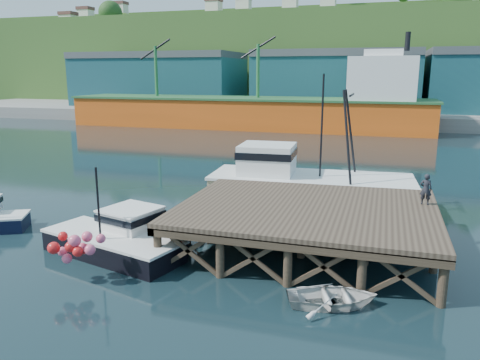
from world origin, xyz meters
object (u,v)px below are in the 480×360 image
at_px(boat_black, 117,238).
at_px(dinghy, 333,297).
at_px(trawler, 306,182).
at_px(dockworker, 426,189).

relative_size(boat_black, dinghy, 2.24).
xyz_separation_m(trawler, dinghy, (3.05, -12.30, -1.36)).
relative_size(trawler, dockworker, 8.35).
relative_size(trawler, dinghy, 3.80).
relative_size(dinghy, dockworker, 2.20).
bearing_deg(dinghy, boat_black, 59.64).
bearing_deg(dockworker, trawler, -29.50).
bearing_deg(boat_black, trawler, 69.60).
bearing_deg(trawler, dinghy, -79.48).
relative_size(boat_black, dockworker, 4.92).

